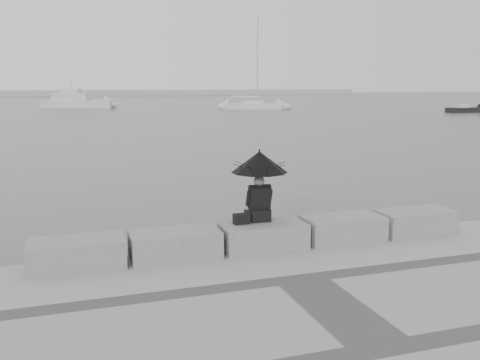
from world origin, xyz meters
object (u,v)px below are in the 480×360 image
object	(u,v)px
sailboat_right	(254,105)
motor_cruiser	(78,102)
seated_person	(260,170)
small_motorboat	(467,110)

from	to	relation	value
sailboat_right	motor_cruiser	distance (m)	26.06
seated_person	sailboat_right	bearing A→B (deg)	73.16
motor_cruiser	small_motorboat	size ratio (longest dim) A/B	1.96
sailboat_right	motor_cruiser	size ratio (longest dim) A/B	1.23
seated_person	small_motorboat	size ratio (longest dim) A/B	0.26
small_motorboat	seated_person	bearing A→B (deg)	-134.20
motor_cruiser	small_motorboat	xyz separation A→B (m)	(46.08, -27.63, -0.57)
seated_person	small_motorboat	world-z (taller)	seated_person
sailboat_right	motor_cruiser	world-z (taller)	sailboat_right
seated_person	sailboat_right	world-z (taller)	sailboat_right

